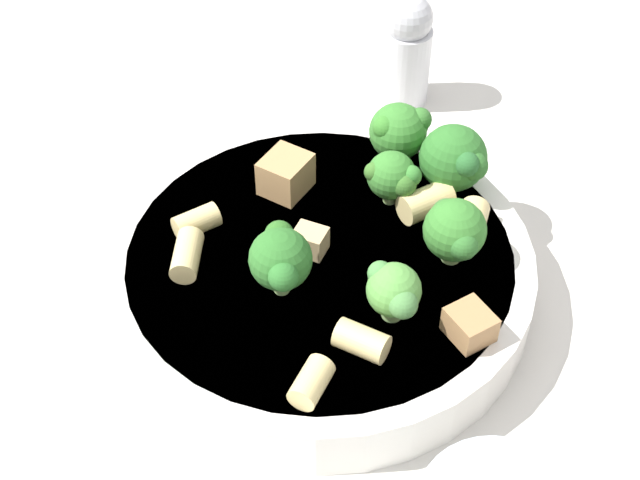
# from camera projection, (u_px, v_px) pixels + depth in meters

# --- Properties ---
(ground_plane) EXTENTS (2.00, 2.00, 0.00)m
(ground_plane) POSITION_uv_depth(u_px,v_px,m) (320.00, 293.00, 0.50)
(ground_plane) COLOR beige
(pasta_bowl) EXTENTS (0.23, 0.23, 0.03)m
(pasta_bowl) POSITION_uv_depth(u_px,v_px,m) (320.00, 270.00, 0.49)
(pasta_bowl) COLOR silver
(pasta_bowl) RESTS_ON ground_plane
(broccoli_floret_0) EXTENTS (0.03, 0.03, 0.03)m
(broccoli_floret_0) POSITION_uv_depth(u_px,v_px,m) (394.00, 291.00, 0.43)
(broccoli_floret_0) COLOR #84AD60
(broccoli_floret_0) RESTS_ON pasta_bowl
(broccoli_floret_1) EXTENTS (0.03, 0.03, 0.04)m
(broccoli_floret_1) POSITION_uv_depth(u_px,v_px,m) (400.00, 131.00, 0.52)
(broccoli_floret_1) COLOR #9EC175
(broccoli_floret_1) RESTS_ON pasta_bowl
(broccoli_floret_2) EXTENTS (0.03, 0.03, 0.03)m
(broccoli_floret_2) POSITION_uv_depth(u_px,v_px,m) (393.00, 177.00, 0.49)
(broccoli_floret_2) COLOR #93B766
(broccoli_floret_2) RESTS_ON pasta_bowl
(broccoli_floret_3) EXTENTS (0.04, 0.04, 0.04)m
(broccoli_floret_3) POSITION_uv_depth(u_px,v_px,m) (455.00, 159.00, 0.50)
(broccoli_floret_3) COLOR #93B766
(broccoli_floret_3) RESTS_ON pasta_bowl
(broccoli_floret_4) EXTENTS (0.03, 0.03, 0.04)m
(broccoli_floret_4) POSITION_uv_depth(u_px,v_px,m) (454.00, 230.00, 0.46)
(broccoli_floret_4) COLOR #93B766
(broccoli_floret_4) RESTS_ON pasta_bowl
(broccoli_floret_5) EXTENTS (0.03, 0.04, 0.04)m
(broccoli_floret_5) POSITION_uv_depth(u_px,v_px,m) (280.00, 259.00, 0.44)
(broccoli_floret_5) COLOR #84AD60
(broccoli_floret_5) RESTS_ON pasta_bowl
(rigatoni_0) EXTENTS (0.01, 0.02, 0.01)m
(rigatoni_0) POSITION_uv_depth(u_px,v_px,m) (311.00, 382.00, 0.41)
(rigatoni_0) COLOR #E0C67F
(rigatoni_0) RESTS_ON pasta_bowl
(rigatoni_1) EXTENTS (0.03, 0.02, 0.02)m
(rigatoni_1) POSITION_uv_depth(u_px,v_px,m) (362.00, 341.00, 0.43)
(rigatoni_1) COLOR #E0C67F
(rigatoni_1) RESTS_ON pasta_bowl
(rigatoni_2) EXTENTS (0.03, 0.03, 0.02)m
(rigatoni_2) POSITION_uv_depth(u_px,v_px,m) (426.00, 202.00, 0.49)
(rigatoni_2) COLOR #E0C67F
(rigatoni_2) RESTS_ON pasta_bowl
(rigatoni_3) EXTENTS (0.03, 0.03, 0.01)m
(rigatoni_3) POSITION_uv_depth(u_px,v_px,m) (197.00, 222.00, 0.49)
(rigatoni_3) COLOR #E0C67F
(rigatoni_3) RESTS_ON pasta_bowl
(rigatoni_4) EXTENTS (0.02, 0.03, 0.02)m
(rigatoni_4) POSITION_uv_depth(u_px,v_px,m) (471.00, 223.00, 0.48)
(rigatoni_4) COLOR #E0C67F
(rigatoni_4) RESTS_ON pasta_bowl
(rigatoni_5) EXTENTS (0.02, 0.03, 0.01)m
(rigatoni_5) POSITION_uv_depth(u_px,v_px,m) (187.00, 255.00, 0.47)
(rigatoni_5) COLOR #E0C67F
(rigatoni_5) RESTS_ON pasta_bowl
(chicken_chunk_0) EXTENTS (0.03, 0.03, 0.02)m
(chicken_chunk_0) POSITION_uv_depth(u_px,v_px,m) (470.00, 325.00, 0.43)
(chicken_chunk_0) COLOR #A87A4C
(chicken_chunk_0) RESTS_ON pasta_bowl
(chicken_chunk_1) EXTENTS (0.03, 0.03, 0.02)m
(chicken_chunk_1) POSITION_uv_depth(u_px,v_px,m) (286.00, 174.00, 0.51)
(chicken_chunk_1) COLOR tan
(chicken_chunk_1) RESTS_ON pasta_bowl
(chicken_chunk_2) EXTENTS (0.02, 0.01, 0.01)m
(chicken_chunk_2) POSITION_uv_depth(u_px,v_px,m) (309.00, 243.00, 0.47)
(chicken_chunk_2) COLOR tan
(chicken_chunk_2) RESTS_ON pasta_bowl
(pepper_shaker) EXTENTS (0.03, 0.03, 0.08)m
(pepper_shaker) POSITION_uv_depth(u_px,v_px,m) (406.00, 50.00, 0.60)
(pepper_shaker) COLOR silver
(pepper_shaker) RESTS_ON ground_plane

